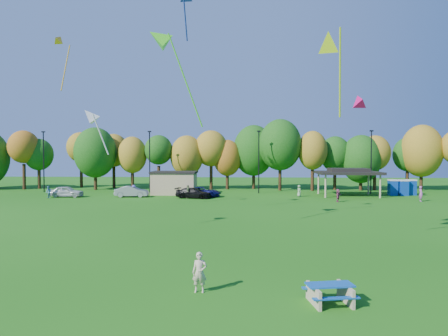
# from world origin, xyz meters

# --- Properties ---
(ground) EXTENTS (160.00, 160.00, 0.00)m
(ground) POSITION_xyz_m (0.00, 0.00, 0.00)
(ground) COLOR #19600F
(ground) RESTS_ON ground
(tree_line) EXTENTS (93.57, 10.55, 11.15)m
(tree_line) POSITION_xyz_m (-1.03, 45.51, 5.91)
(tree_line) COLOR black
(tree_line) RESTS_ON ground
(lamp_posts) EXTENTS (64.50, 0.25, 9.09)m
(lamp_posts) POSITION_xyz_m (2.00, 40.00, 4.90)
(lamp_posts) COLOR black
(lamp_posts) RESTS_ON ground
(utility_building) EXTENTS (6.30, 4.30, 3.25)m
(utility_building) POSITION_xyz_m (-10.00, 38.00, 1.64)
(utility_building) COLOR tan
(utility_building) RESTS_ON ground
(pavilion) EXTENTS (8.20, 6.20, 3.77)m
(pavilion) POSITION_xyz_m (14.00, 37.00, 3.23)
(pavilion) COLOR tan
(pavilion) RESTS_ON ground
(porta_potties) EXTENTS (3.75, 1.80, 2.18)m
(porta_potties) POSITION_xyz_m (21.74, 38.18, 1.10)
(porta_potties) COLOR #0B3797
(porta_potties) RESTS_ON ground
(picnic_table) EXTENTS (1.99, 1.75, 0.76)m
(picnic_table) POSITION_xyz_m (3.24, -2.78, 0.44)
(picnic_table) COLOR tan
(picnic_table) RESTS_ON ground
(kite_flyer) EXTENTS (0.61, 0.41, 1.66)m
(kite_flyer) POSITION_xyz_m (-1.84, -1.79, 0.83)
(kite_flyer) COLOR beige
(kite_flyer) RESTS_ON ground
(car_a) EXTENTS (4.35, 1.86, 1.47)m
(car_a) POSITION_xyz_m (-23.58, 33.49, 0.73)
(car_a) COLOR silver
(car_a) RESTS_ON ground
(car_b) EXTENTS (4.49, 1.85, 1.45)m
(car_b) POSITION_xyz_m (-14.98, 34.00, 0.72)
(car_b) COLOR #929397
(car_b) RESTS_ON ground
(car_c) EXTENTS (5.06, 2.86, 1.33)m
(car_c) POSITION_xyz_m (-5.59, 34.68, 0.67)
(car_c) COLOR #0D0F51
(car_c) RESTS_ON ground
(car_d) EXTENTS (4.96, 2.90, 1.35)m
(car_d) POSITION_xyz_m (-6.62, 33.01, 0.68)
(car_d) COLOR black
(car_d) RESTS_ON ground
(far_person_0) EXTENTS (0.76, 0.90, 1.58)m
(far_person_0) POSITION_xyz_m (7.22, 35.52, 0.79)
(far_person_0) COLOR #81A571
(far_person_0) RESTS_ON ground
(far_person_1) EXTENTS (0.55, 1.06, 1.74)m
(far_person_1) POSITION_xyz_m (-7.28, 32.55, 0.87)
(far_person_1) COLOR #5A6A41
(far_person_1) RESTS_ON ground
(far_person_2) EXTENTS (1.10, 0.72, 1.60)m
(far_person_2) POSITION_xyz_m (-14.71, 33.97, 0.80)
(far_person_2) COLOR #5B56BE
(far_person_2) RESTS_ON ground
(far_person_3) EXTENTS (0.48, 0.70, 1.85)m
(far_person_3) POSITION_xyz_m (21.10, 30.95, 0.93)
(far_person_3) COLOR #B555AC
(far_person_3) RESTS_ON ground
(far_person_4) EXTENTS (1.06, 1.46, 1.53)m
(far_person_4) POSITION_xyz_m (11.07, 30.00, 0.76)
(far_person_4) COLOR #9D4166
(far_person_4) RESTS_ON ground
(far_person_5) EXTENTS (0.97, 0.90, 1.60)m
(far_person_5) POSITION_xyz_m (-25.31, 32.06, 0.80)
(far_person_5) COLOR teal
(far_person_5) RESTS_ON ground
(kite_5) EXTENTS (1.77, 3.40, 5.52)m
(kite_5) POSITION_xyz_m (4.99, 6.42, 12.40)
(kite_5) COLOR #C1DF17
(kite_6) EXTENTS (2.28, 1.39, 3.51)m
(kite_6) POSITION_xyz_m (-10.99, 9.85, 8.38)
(kite_6) COLOR silver
(kite_8) EXTENTS (1.05, 3.07, 5.25)m
(kite_8) POSITION_xyz_m (-17.08, 18.30, 16.10)
(kite_8) COLOR orange
(kite_10) EXTENTS (1.06, 1.37, 1.30)m
(kite_10) POSITION_xyz_m (7.16, 7.64, 9.07)
(kite_10) COLOR #D30B5F
(kite_11) EXTENTS (4.49, 2.00, 7.54)m
(kite_11) POSITION_xyz_m (-6.26, 10.87, 14.02)
(kite_11) COLOR #3CC019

